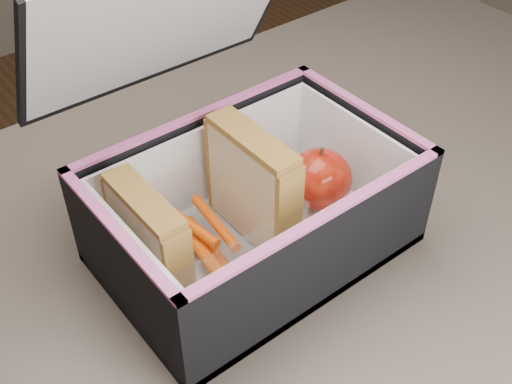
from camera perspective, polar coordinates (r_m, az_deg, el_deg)
kitchen_table at (r=0.73m, az=5.51°, el=-9.42°), size 1.20×0.80×0.75m
lunch_bag at (r=0.62m, az=-0.44°, el=-0.69°), size 0.29×0.29×0.28m
plastic_tub at (r=0.61m, az=-4.59°, el=-3.54°), size 0.16×0.11×0.07m
sandwich_left at (r=0.58m, az=-9.45°, el=-4.40°), size 0.03×0.10×0.11m
sandwich_right at (r=0.62m, az=-0.32°, el=0.63°), size 0.03×0.11×0.12m
carrot_sticks at (r=0.62m, az=-4.59°, el=-4.62°), size 0.05×0.14×0.03m
paper_napkin at (r=0.68m, az=5.07°, el=-0.99°), size 0.09×0.09×0.01m
red_apple at (r=0.66m, az=5.65°, el=1.19°), size 0.07×0.07×0.07m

